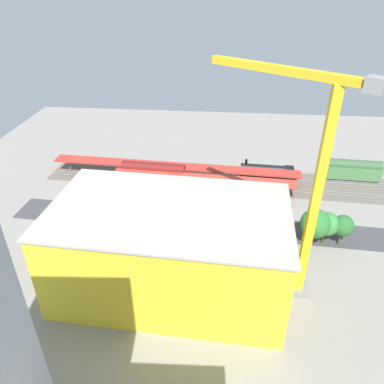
# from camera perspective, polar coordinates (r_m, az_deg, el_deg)

# --- Properties ---
(ground_plane) EXTENTS (157.83, 157.83, 0.00)m
(ground_plane) POSITION_cam_1_polar(r_m,az_deg,el_deg) (88.28, 4.08, -4.10)
(ground_plane) COLOR gray
(ground_plane) RESTS_ON ground
(rail_bed) EXTENTS (99.31, 20.17, 0.01)m
(rail_bed) POSITION_cam_1_polar(r_m,az_deg,el_deg) (104.79, 4.43, 1.96)
(rail_bed) COLOR #665E54
(rail_bed) RESTS_ON ground
(street_asphalt) EXTENTS (98.99, 14.55, 0.01)m
(street_asphalt) POSITION_cam_1_polar(r_m,az_deg,el_deg) (86.05, 4.02, -5.14)
(street_asphalt) COLOR #424244
(street_asphalt) RESTS_ON ground
(track_rails) EXTENTS (98.49, 13.75, 0.12)m
(track_rails) POSITION_cam_1_polar(r_m,az_deg,el_deg) (104.71, 4.43, 2.04)
(track_rails) COLOR #9E9EA8
(track_rails) RESTS_ON ground
(platform_canopy_near) EXTENTS (48.68, 7.09, 4.43)m
(platform_canopy_near) POSITION_cam_1_polar(r_m,az_deg,el_deg) (96.43, 1.71, 2.15)
(platform_canopy_near) COLOR #C63D2D
(platform_canopy_near) RESTS_ON ground
(platform_canopy_far) EXTENTS (69.97, 8.16, 4.26)m
(platform_canopy_far) POSITION_cam_1_polar(r_m,az_deg,el_deg) (103.18, -2.80, 4.05)
(platform_canopy_far) COLOR #B73328
(platform_canopy_far) RESTS_ON ground
(locomotive) EXTENTS (16.38, 3.45, 4.91)m
(locomotive) POSITION_cam_1_polar(r_m,az_deg,el_deg) (107.74, 11.92, 3.24)
(locomotive) COLOR black
(locomotive) RESTS_ON ground
(passenger_coach) EXTENTS (16.22, 3.91, 6.20)m
(passenger_coach) POSITION_cam_1_polar(r_m,az_deg,el_deg) (112.16, 23.57, 3.23)
(passenger_coach) COLOR black
(passenger_coach) RESTS_ON ground
(freight_coach_far) EXTENTS (18.26, 4.13, 6.01)m
(freight_coach_far) POSITION_cam_1_polar(r_m,az_deg,el_deg) (102.17, -5.98, 3.08)
(freight_coach_far) COLOR black
(freight_coach_far) RESTS_ON ground
(parked_car_0) EXTENTS (4.49, 2.04, 1.70)m
(parked_car_0) POSITION_cam_1_polar(r_m,az_deg,el_deg) (89.57, 13.29, -3.81)
(parked_car_0) COLOR black
(parked_car_0) RESTS_ON ground
(parked_car_1) EXTENTS (4.08, 2.00, 1.64)m
(parked_car_1) POSITION_cam_1_polar(r_m,az_deg,el_deg) (88.56, 9.63, -3.81)
(parked_car_1) COLOR black
(parked_car_1) RESTS_ON ground
(parked_car_2) EXTENTS (4.64, 1.88, 1.70)m
(parked_car_2) POSITION_cam_1_polar(r_m,az_deg,el_deg) (88.48, 4.90, -3.46)
(parked_car_2) COLOR black
(parked_car_2) RESTS_ON ground
(parked_car_3) EXTENTS (4.52, 2.17, 1.70)m
(parked_car_3) POSITION_cam_1_polar(r_m,az_deg,el_deg) (88.66, -0.01, -3.24)
(parked_car_3) COLOR black
(parked_car_3) RESTS_ON ground
(parked_car_4) EXTENTS (4.80, 2.07, 1.76)m
(parked_car_4) POSITION_cam_1_polar(r_m,az_deg,el_deg) (89.33, -3.75, -3.01)
(parked_car_4) COLOR black
(parked_car_4) RESTS_ON ground
(parked_car_5) EXTENTS (4.61, 2.13, 1.72)m
(parked_car_5) POSITION_cam_1_polar(r_m,az_deg,el_deg) (90.97, -8.70, -2.67)
(parked_car_5) COLOR black
(parked_car_5) RESTS_ON ground
(construction_building) EXTENTS (40.92, 24.94, 16.67)m
(construction_building) POSITION_cam_1_polar(r_m,az_deg,el_deg) (65.79, -3.40, -9.01)
(construction_building) COLOR yellow
(construction_building) RESTS_ON ground
(construction_roof_slab) EXTENTS (41.55, 25.58, 0.40)m
(construction_roof_slab) POSITION_cam_1_polar(r_m,az_deg,el_deg) (60.69, -3.65, -2.81)
(construction_roof_slab) COLOR #B7B2A8
(construction_roof_slab) RESTS_ON construction_building
(tower_crane) EXTENTS (22.57, 16.25, 39.58)m
(tower_crane) POSITION_cam_1_polar(r_m,az_deg,el_deg) (59.59, 17.51, 2.15)
(tower_crane) COLOR gray
(tower_crane) RESTS_ON ground
(box_truck_0) EXTENTS (10.27, 3.19, 3.49)m
(box_truck_0) POSITION_cam_1_polar(r_m,az_deg,el_deg) (81.91, 8.61, -6.06)
(box_truck_0) COLOR black
(box_truck_0) RESTS_ON ground
(box_truck_1) EXTENTS (8.58, 3.64, 3.33)m
(box_truck_1) POSITION_cam_1_polar(r_m,az_deg,el_deg) (82.93, -2.41, -5.24)
(box_truck_1) COLOR black
(box_truck_1) RESTS_ON ground
(box_truck_2) EXTENTS (8.46, 2.59, 3.70)m
(box_truck_2) POSITION_cam_1_polar(r_m,az_deg,el_deg) (81.66, 7.08, -6.00)
(box_truck_2) COLOR black
(box_truck_2) RESTS_ON ground
(street_tree_0) EXTENTS (5.17, 5.17, 7.56)m
(street_tree_0) POSITION_cam_1_polar(r_m,az_deg,el_deg) (82.74, 20.23, -4.70)
(street_tree_0) COLOR brown
(street_tree_0) RESTS_ON ground
(street_tree_1) EXTENTS (4.56, 4.56, 7.20)m
(street_tree_1) POSITION_cam_1_polar(r_m,az_deg,el_deg) (83.57, 22.44, -4.87)
(street_tree_1) COLOR brown
(street_tree_1) RESTS_ON ground
(street_tree_2) EXTENTS (6.27, 6.27, 8.84)m
(street_tree_2) POSITION_cam_1_polar(r_m,az_deg,el_deg) (80.75, 18.66, -4.69)
(street_tree_2) COLOR brown
(street_tree_2) RESTS_ON ground
(street_tree_3) EXTENTS (6.22, 6.22, 8.25)m
(street_tree_3) POSITION_cam_1_polar(r_m,az_deg,el_deg) (83.81, -14.18, -2.96)
(street_tree_3) COLOR brown
(street_tree_3) RESTS_ON ground
(street_tree_4) EXTENTS (6.29, 6.29, 8.27)m
(street_tree_4) POSITION_cam_1_polar(r_m,az_deg,el_deg) (80.06, -1.44, -3.65)
(street_tree_4) COLOR brown
(street_tree_4) RESTS_ON ground
(street_tree_5) EXTENTS (4.92, 4.92, 7.03)m
(street_tree_5) POSITION_cam_1_polar(r_m,az_deg,el_deg) (81.30, -9.45, -4.01)
(street_tree_5) COLOR brown
(street_tree_5) RESTS_ON ground
(traffic_light) EXTENTS (0.50, 0.36, 6.29)m
(traffic_light) POSITION_cam_1_polar(r_m,az_deg,el_deg) (88.93, -6.49, -0.73)
(traffic_light) COLOR #333333
(traffic_light) RESTS_ON ground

